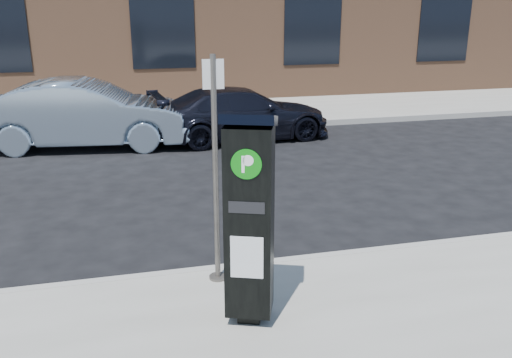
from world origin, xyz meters
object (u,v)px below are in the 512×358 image
object	(u,v)px
parking_kiosk	(249,218)
car_silver	(86,114)
car_dark	(242,114)
sign_pole	(216,174)

from	to	relation	value
parking_kiosk	car_silver	size ratio (longest dim) A/B	0.45
car_silver	car_dark	world-z (taller)	car_silver
parking_kiosk	car_dark	distance (m)	8.43
sign_pole	car_dark	distance (m)	7.58
sign_pole	car_dark	size ratio (longest dim) A/B	0.58
parking_kiosk	sign_pole	bearing A→B (deg)	120.89
parking_kiosk	sign_pole	size ratio (longest dim) A/B	0.83
parking_kiosk	car_dark	bearing A→B (deg)	98.87
car_dark	car_silver	bearing A→B (deg)	82.60
car_dark	sign_pole	bearing A→B (deg)	159.68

